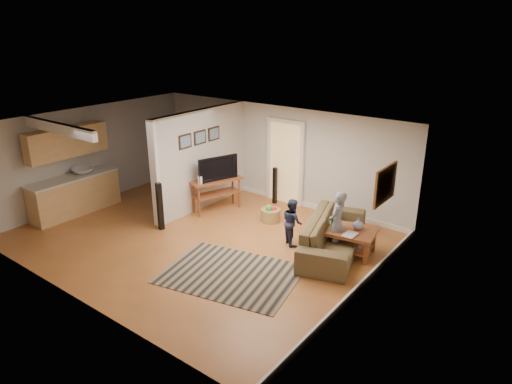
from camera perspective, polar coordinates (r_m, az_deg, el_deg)
ground at (r=10.20m, az=-7.09°, el=-5.66°), size 7.50×7.50×0.00m
room_shell at (r=10.67m, az=-9.99°, el=3.78°), size 7.54×6.02×2.52m
area_rug at (r=8.75m, az=-3.16°, el=-10.20°), size 2.82×2.31×0.01m
sofa at (r=9.70m, az=9.52°, el=-7.25°), size 1.68×2.70×0.74m
coffee_table at (r=9.54m, az=10.86°, el=-5.12°), size 1.43×0.98×0.78m
tv_console at (r=11.34m, az=-5.01°, el=1.25°), size 0.90×1.40×1.13m
speaker_left at (r=10.53m, az=-11.91°, el=-1.78°), size 0.14×0.14×1.12m
speaker_right at (r=11.86m, az=2.38°, el=0.82°), size 0.10×0.10×0.97m
toy_basket at (r=10.87m, az=1.84°, el=-2.81°), size 0.47×0.47×0.42m
child at (r=9.64m, az=9.83°, el=-7.46°), size 0.35×0.51×1.34m
toddler at (r=9.91m, az=4.47°, el=-6.40°), size 0.63×0.60×1.02m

